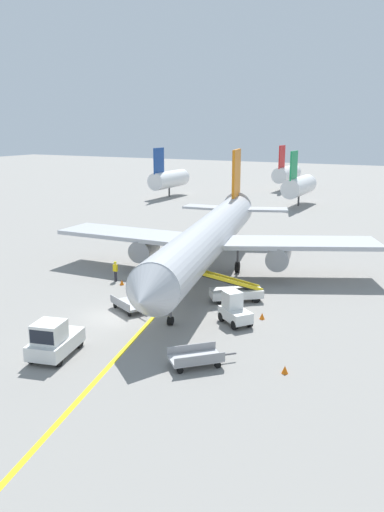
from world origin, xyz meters
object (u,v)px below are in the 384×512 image
(safety_cone_wingtip_left, at_px, (262,316))
(safety_cone_nose_left, at_px, (122,282))
(airliner, at_px, (210,236))
(baggage_cart_loaded, at_px, (196,358))
(pushback_tug, at_px, (54,340))
(safety_cone_nose_right, at_px, (285,370))
(ground_crew_marshaller, at_px, (115,270))
(baggage_cart_empty_trailing, at_px, (130,304))
(baggage_tug_near_wing, at_px, (234,310))
(belt_loader_forward_hold, at_px, (235,291))

(safety_cone_wingtip_left, bearing_deg, safety_cone_nose_left, 170.42)
(airliner, height_order, baggage_cart_loaded, airliner)
(pushback_tug, relative_size, safety_cone_nose_right, 8.94)
(pushback_tug, bearing_deg, safety_cone_nose_right, 17.96)
(baggage_cart_loaded, height_order, safety_cone_wingtip_left, baggage_cart_loaded)
(ground_crew_marshaller, xyz_separation_m, safety_cone_nose_left, (1.08, -0.67, -0.69))
(pushback_tug, height_order, baggage_cart_loaded, pushback_tug)
(airliner, distance_m, safety_cone_nose_right, 19.16)
(baggage_cart_empty_trailing, distance_m, ground_crew_marshaller, 7.42)
(pushback_tug, distance_m, baggage_cart_empty_trailing, 8.33)
(safety_cone_nose_left, bearing_deg, safety_cone_nose_right, -28.89)
(airliner, xyz_separation_m, baggage_tug_near_wing, (6.33, -9.55, -2.49))
(belt_loader_forward_hold, bearing_deg, baggage_cart_empty_trailing, -137.60)
(airliner, relative_size, baggage_tug_near_wing, 12.95)
(safety_cone_nose_right, bearing_deg, baggage_cart_loaded, -163.65)
(baggage_cart_empty_trailing, relative_size, safety_cone_nose_left, 8.41)
(pushback_tug, bearing_deg, belt_loader_forward_hold, 68.97)
(airliner, bearing_deg, baggage_tug_near_wing, -56.47)
(safety_cone_nose_right, xyz_separation_m, safety_cone_wingtip_left, (-3.79, 6.99, 0.00))
(belt_loader_forward_hold, distance_m, safety_cone_nose_right, 11.84)
(baggage_tug_near_wing, bearing_deg, safety_cone_nose_right, -46.51)
(baggage_tug_near_wing, xyz_separation_m, safety_cone_nose_left, (-11.41, 3.71, -0.71))
(baggage_tug_near_wing, bearing_deg, baggage_cart_loaded, -84.71)
(ground_crew_marshaller, bearing_deg, baggage_tug_near_wing, -19.29)
(baggage_tug_near_wing, height_order, safety_cone_wingtip_left, baggage_tug_near_wing)
(pushback_tug, relative_size, baggage_cart_empty_trailing, 1.06)
(pushback_tug, height_order, safety_cone_nose_left, pushback_tug)
(airliner, relative_size, baggage_cart_loaded, 10.81)
(airliner, relative_size, baggage_cart_empty_trailing, 9.45)
(baggage_cart_empty_trailing, xyz_separation_m, ground_crew_marshaller, (-5.03, 5.43, 0.44))
(safety_cone_nose_left, bearing_deg, baggage_tug_near_wing, -17.99)
(belt_loader_forward_hold, relative_size, safety_cone_wingtip_left, 10.82)
(safety_cone_nose_left, height_order, safety_cone_nose_right, same)
(baggage_tug_near_wing, relative_size, belt_loader_forward_hold, 0.57)
(safety_cone_nose_left, bearing_deg, baggage_cart_loaded, -41.03)
(pushback_tug, xyz_separation_m, baggage_cart_loaded, (7.55, 2.59, -0.53))
(pushback_tug, xyz_separation_m, ground_crew_marshaller, (-5.56, 13.73, -0.08))
(safety_cone_nose_right, bearing_deg, baggage_tug_near_wing, 133.49)
(ground_crew_marshaller, relative_size, safety_cone_wingtip_left, 3.86)
(belt_loader_forward_hold, relative_size, safety_cone_nose_left, 10.82)
(airliner, height_order, belt_loader_forward_hold, airliner)
(belt_loader_forward_hold, xyz_separation_m, safety_cone_nose_right, (6.88, -9.61, -0.56))
(baggage_tug_near_wing, bearing_deg, ground_crew_marshaller, 160.71)
(pushback_tug, xyz_separation_m, safety_cone_wingtip_left, (8.30, 10.91, -0.77))
(baggage_cart_empty_trailing, bearing_deg, ground_crew_marshaller, 132.82)
(baggage_tug_near_wing, distance_m, baggage_cart_empty_trailing, 7.55)
(belt_loader_forward_hold, relative_size, baggage_cart_empty_trailing, 1.29)
(safety_cone_wingtip_left, bearing_deg, pushback_tug, -127.26)
(airliner, distance_m, ground_crew_marshaller, 8.43)
(pushback_tug, xyz_separation_m, baggage_tug_near_wing, (6.93, 9.36, -0.07))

